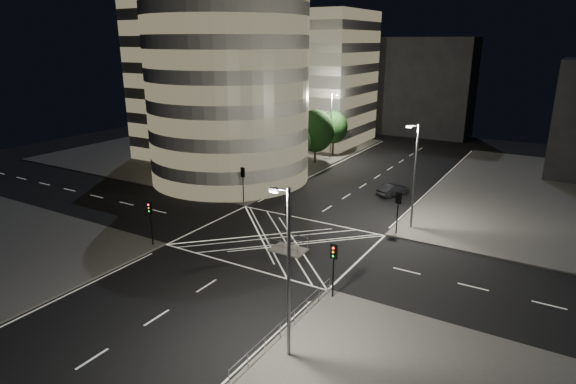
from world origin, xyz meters
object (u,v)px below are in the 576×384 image
Objects in this scene: traffic_signal_nl at (150,215)px; sedan at (393,190)px; traffic_signal_nr at (334,261)px; street_lamp_left_near at (264,146)px; traffic_signal_fr at (398,205)px; traffic_signal_fl at (243,178)px; central_island at (288,250)px; street_lamp_right_far at (414,173)px; street_lamp_left_far at (331,124)px; street_lamp_right_near at (288,269)px; traffic_signal_island at (288,219)px.

sedan is (13.33, 24.97, -2.23)m from traffic_signal_nl.
traffic_signal_nl and traffic_signal_nr have the same top height.
street_lamp_left_near is 2.39× the size of sedan.
traffic_signal_fr reaches higher than sedan.
traffic_signal_fl is at bearing 142.31° from traffic_signal_nr.
sedan is at bearing 82.68° from central_island.
central_island is 11.10m from traffic_signal_fr.
street_lamp_right_far is (0.64, 2.20, 2.63)m from traffic_signal_fr.
traffic_signal_nr is at bearing -63.64° from street_lamp_left_far.
traffic_signal_nl is 0.40× the size of street_lamp_right_far.
street_lamp_right_far is (18.87, -3.00, 0.00)m from street_lamp_left_near.
street_lamp_right_far is at bearing 142.94° from sedan.
central_island is at bearing -49.73° from street_lamp_left_near.
traffic_signal_fl reaches higher than sedan.
street_lamp_left_far and street_lamp_right_near have the same top height.
central_island is 0.30× the size of street_lamp_right_near.
street_lamp_right_near is (18.24, -7.20, 2.63)m from traffic_signal_nl.
traffic_signal_island is at bearing -129.33° from traffic_signal_fr.
traffic_signal_nl is at bearing -89.01° from street_lamp_left_far.
street_lamp_left_far is 18.93m from sedan.
street_lamp_right_far is (18.87, -21.00, 0.00)m from street_lamp_left_far.
traffic_signal_fl is 1.00× the size of traffic_signal_nl.
traffic_signal_island is 0.40× the size of street_lamp_left_far.
traffic_signal_fl is 0.40× the size of street_lamp_right_far.
traffic_signal_nl is 19.78m from street_lamp_right_near.
street_lamp_right_near reaches higher than traffic_signal_nr.
traffic_signal_fr is 0.40× the size of street_lamp_left_near.
traffic_signal_fl is 23.36m from street_lamp_left_far.
street_lamp_left_near is 18.00m from street_lamp_left_far.
street_lamp_left_far is at bearing -15.53° from sedan.
traffic_signal_fl is at bearing 90.00° from traffic_signal_nl.
central_island is 2.84m from traffic_signal_island.
traffic_signal_fl is at bearing 142.46° from traffic_signal_island.
traffic_signal_fl reaches higher than central_island.
street_lamp_right_far reaches higher than traffic_signal_fl.
central_island is 12.36m from traffic_signal_nl.
street_lamp_right_near is at bearing -48.76° from traffic_signal_fl.
traffic_signal_island is 19.95m from sedan.
traffic_signal_fr is at bearing 135.37° from sedan.
traffic_signal_island is at bearing 0.00° from central_island.
street_lamp_right_near is (0.64, -20.80, 2.63)m from traffic_signal_fr.
street_lamp_left_far is at bearing 90.99° from traffic_signal_nl.
traffic_signal_island is 13.13m from street_lamp_right_far.
street_lamp_right_far reaches higher than traffic_signal_fr.
traffic_signal_nr is at bearing -37.69° from traffic_signal_fl.
street_lamp_right_far reaches higher than traffic_signal_island.
traffic_signal_fr is 0.40× the size of street_lamp_left_far.
traffic_signal_nr is (17.60, 0.00, 0.00)m from traffic_signal_nl.
traffic_signal_island is (10.80, 5.30, 0.00)m from traffic_signal_nl.
street_lamp_left_near reaches higher than traffic_signal_fr.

